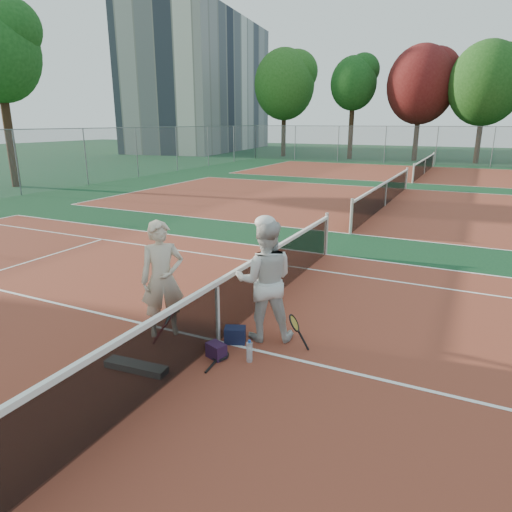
# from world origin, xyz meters

# --- Properties ---
(ground) EXTENTS (130.00, 130.00, 0.00)m
(ground) POSITION_xyz_m (0.00, 0.00, 0.00)
(ground) COLOR #0E351C
(ground) RESTS_ON ground
(court_main) EXTENTS (23.77, 10.97, 0.01)m
(court_main) POSITION_xyz_m (0.00, 0.00, 0.00)
(court_main) COLOR maroon
(court_main) RESTS_ON ground
(court_far_a) EXTENTS (23.77, 10.97, 0.01)m
(court_far_a) POSITION_xyz_m (0.00, 13.50, 0.00)
(court_far_a) COLOR maroon
(court_far_a) RESTS_ON ground
(court_far_b) EXTENTS (23.77, 10.97, 0.01)m
(court_far_b) POSITION_xyz_m (0.00, 27.00, 0.00)
(court_far_b) COLOR maroon
(court_far_b) RESTS_ON ground
(net_main) EXTENTS (0.10, 10.98, 1.02)m
(net_main) POSITION_xyz_m (0.00, 0.00, 0.51)
(net_main) COLOR black
(net_main) RESTS_ON ground
(net_far_a) EXTENTS (0.10, 10.98, 1.02)m
(net_far_a) POSITION_xyz_m (0.00, 13.50, 0.51)
(net_far_a) COLOR black
(net_far_a) RESTS_ON ground
(net_far_b) EXTENTS (0.10, 10.98, 1.02)m
(net_far_b) POSITION_xyz_m (0.00, 27.00, 0.51)
(net_far_b) COLOR black
(net_far_b) RESTS_ON ground
(fence_back) EXTENTS (32.00, 0.06, 3.00)m
(fence_back) POSITION_xyz_m (0.00, 34.00, 1.50)
(fence_back) COLOR slate
(fence_back) RESTS_ON ground
(apartment_block) EXTENTS (12.96, 23.18, 15.00)m
(apartment_block) POSITION_xyz_m (-28.00, 44.00, 7.50)
(apartment_block) COLOR beige
(apartment_block) RESTS_ON ground
(player_a) EXTENTS (0.81, 0.80, 1.88)m
(player_a) POSITION_xyz_m (-0.93, -0.12, 0.94)
(player_a) COLOR beige
(player_a) RESTS_ON ground
(player_b) EXTENTS (1.16, 1.06, 1.93)m
(player_b) POSITION_xyz_m (0.59, 0.47, 0.96)
(player_b) COLOR silver
(player_b) RESTS_ON ground
(racket_red) EXTENTS (0.44, 0.42, 0.52)m
(racket_red) POSITION_xyz_m (-0.66, -0.37, 0.26)
(racket_red) COLOR maroon
(racket_red) RESTS_ON ground
(racket_black_held) EXTENTS (0.36, 0.31, 0.54)m
(racket_black_held) POSITION_xyz_m (1.15, 0.32, 0.27)
(racket_black_held) COLOR black
(racket_black_held) RESTS_ON ground
(racket_spare) EXTENTS (0.31, 0.62, 0.06)m
(racket_spare) POSITION_xyz_m (0.29, -0.43, 0.03)
(racket_spare) COLOR black
(racket_spare) RESTS_ON ground
(sports_bag_navy) EXTENTS (0.38, 0.33, 0.26)m
(sports_bag_navy) POSITION_xyz_m (0.25, 0.09, 0.13)
(sports_bag_navy) COLOR black
(sports_bag_navy) RESTS_ON ground
(sports_bag_purple) EXTENTS (0.33, 0.27, 0.23)m
(sports_bag_purple) POSITION_xyz_m (0.23, -0.45, 0.11)
(sports_bag_purple) COLOR black
(sports_bag_purple) RESTS_ON ground
(net_cover_canvas) EXTENTS (0.95, 0.30, 0.10)m
(net_cover_canvas) POSITION_xyz_m (-0.60, -1.24, 0.05)
(net_cover_canvas) COLOR slate
(net_cover_canvas) RESTS_ON ground
(water_bottle) EXTENTS (0.09, 0.09, 0.30)m
(water_bottle) POSITION_xyz_m (0.72, -0.34, 0.15)
(water_bottle) COLOR #C7E8FD
(water_bottle) RESTS_ON ground
(tree_back_0) EXTENTS (5.79, 5.79, 10.12)m
(tree_back_0) POSITION_xyz_m (-14.68, 37.70, 6.77)
(tree_back_0) COLOR #382314
(tree_back_0) RESTS_ON ground
(tree_back_1) EXTENTS (4.10, 4.10, 9.01)m
(tree_back_1) POSITION_xyz_m (-7.85, 37.43, 6.60)
(tree_back_1) COLOR #382314
(tree_back_1) RESTS_ON ground
(tree_back_maroon) EXTENTS (5.75, 5.75, 9.69)m
(tree_back_maroon) POSITION_xyz_m (-2.13, 38.04, 6.37)
(tree_back_maroon) COLOR #382314
(tree_back_maroon) RESTS_ON ground
(tree_back_3) EXTENTS (5.73, 5.73, 9.56)m
(tree_back_3) POSITION_xyz_m (2.90, 37.25, 6.25)
(tree_back_3) COLOR #382314
(tree_back_3) RESTS_ON ground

